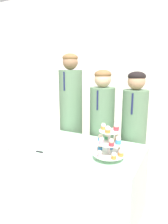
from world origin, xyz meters
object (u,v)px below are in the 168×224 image
Objects in this scene: cupcake_stand at (109,143)px; student_1 at (102,134)px; round_cake at (49,141)px; cake_knife at (44,153)px; student_0 at (71,122)px; student_2 at (133,139)px.

student_1 is (-0.33, 0.66, -0.17)m from cupcake_stand.
round_cake is 0.87× the size of cake_knife.
student_0 is 0.82m from student_2.
round_cake is 0.71× the size of cupcake_stand.
student_1 is 1.01× the size of student_2.
student_0 is 1.14× the size of student_2.
student_2 is at bearing 50.11° from cake_knife.
round_cake is 0.94m from student_2.
cake_knife is 1.02m from student_2.
student_2 is at bearing -0.00° from student_1.
student_1 is at bearing -0.00° from student_0.
student_1 is (0.24, 0.81, -0.03)m from cake_knife.
cupcake_stand is 0.76m from student_1.
cupcake_stand is at bearing -40.97° from student_0.
student_0 is at bearing 100.70° from cake_knife.
cupcake_stand is (0.57, 0.15, 0.14)m from cake_knife.
cupcake_stand is 0.22× the size of student_2.
cake_knife is (0.07, -0.17, -0.05)m from round_cake.
cupcake_stand is 0.69m from student_2.
cake_knife is 0.81× the size of cupcake_stand.
cake_knife is at bearing -106.35° from student_1.
cupcake_stand reaches higher than round_cake.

